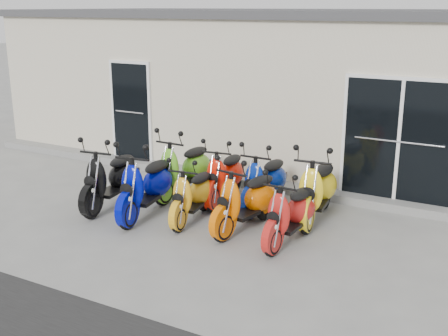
{
  "coord_description": "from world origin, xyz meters",
  "views": [
    {
      "loc": [
        4.49,
        -7.57,
        3.46
      ],
      "look_at": [
        0.0,
        0.6,
        0.75
      ],
      "focal_mm": 45.0,
      "sensor_mm": 36.0,
      "label": 1
    }
  ],
  "objects_px": {
    "scooter_front_black": "(110,170)",
    "scooter_back_yellow": "(318,181)",
    "scooter_back_green": "(184,161)",
    "scooter_front_red": "(291,205)",
    "scooter_back_red": "(225,168)",
    "scooter_front_orange_b": "(246,192)",
    "scooter_front_orange_a": "(193,187)",
    "scooter_front_blue": "(146,177)",
    "scooter_back_blue": "(265,174)"
  },
  "relations": [
    {
      "from": "scooter_back_green",
      "to": "scooter_back_blue",
      "type": "height_order",
      "value": "scooter_back_green"
    },
    {
      "from": "scooter_front_orange_b",
      "to": "scooter_back_green",
      "type": "bearing_deg",
      "value": 160.73
    },
    {
      "from": "scooter_front_blue",
      "to": "scooter_back_green",
      "type": "bearing_deg",
      "value": 82.99
    },
    {
      "from": "scooter_front_orange_b",
      "to": "scooter_back_yellow",
      "type": "xyz_separation_m",
      "value": [
        0.84,
        0.94,
        0.05
      ]
    },
    {
      "from": "scooter_front_orange_a",
      "to": "scooter_front_orange_b",
      "type": "bearing_deg",
      "value": -3.05
    },
    {
      "from": "scooter_front_black",
      "to": "scooter_front_orange_a",
      "type": "relative_size",
      "value": 1.16
    },
    {
      "from": "scooter_front_black",
      "to": "scooter_back_green",
      "type": "height_order",
      "value": "scooter_back_green"
    },
    {
      "from": "scooter_front_black",
      "to": "scooter_front_red",
      "type": "xyz_separation_m",
      "value": [
        3.38,
        0.06,
        -0.07
      ]
    },
    {
      "from": "scooter_front_red",
      "to": "scooter_back_blue",
      "type": "bearing_deg",
      "value": 133.36
    },
    {
      "from": "scooter_front_orange_a",
      "to": "scooter_front_orange_b",
      "type": "height_order",
      "value": "scooter_front_orange_b"
    },
    {
      "from": "scooter_front_black",
      "to": "scooter_front_orange_b",
      "type": "distance_m",
      "value": 2.58
    },
    {
      "from": "scooter_back_yellow",
      "to": "scooter_back_green",
      "type": "bearing_deg",
      "value": 173.79
    },
    {
      "from": "scooter_front_orange_b",
      "to": "scooter_front_orange_a",
      "type": "bearing_deg",
      "value": -167.13
    },
    {
      "from": "scooter_front_orange_a",
      "to": "scooter_front_orange_b",
      "type": "distance_m",
      "value": 0.96
    },
    {
      "from": "scooter_back_green",
      "to": "scooter_back_yellow",
      "type": "distance_m",
      "value": 2.63
    },
    {
      "from": "scooter_front_blue",
      "to": "scooter_back_blue",
      "type": "height_order",
      "value": "scooter_front_blue"
    },
    {
      "from": "scooter_front_blue",
      "to": "scooter_back_yellow",
      "type": "distance_m",
      "value": 2.86
    },
    {
      "from": "scooter_front_blue",
      "to": "scooter_front_orange_a",
      "type": "distance_m",
      "value": 0.83
    },
    {
      "from": "scooter_front_orange_a",
      "to": "scooter_front_blue",
      "type": "bearing_deg",
      "value": -173.74
    },
    {
      "from": "scooter_front_orange_a",
      "to": "scooter_front_orange_b",
      "type": "xyz_separation_m",
      "value": [
        0.96,
        0.07,
        0.06
      ]
    },
    {
      "from": "scooter_front_red",
      "to": "scooter_back_green",
      "type": "xyz_separation_m",
      "value": [
        -2.59,
        1.09,
        0.07
      ]
    },
    {
      "from": "scooter_back_green",
      "to": "scooter_back_red",
      "type": "height_order",
      "value": "scooter_back_green"
    },
    {
      "from": "scooter_front_orange_b",
      "to": "scooter_back_green",
      "type": "height_order",
      "value": "scooter_back_green"
    },
    {
      "from": "scooter_back_green",
      "to": "scooter_back_blue",
      "type": "relative_size",
      "value": 1.06
    },
    {
      "from": "scooter_front_orange_a",
      "to": "scooter_back_green",
      "type": "height_order",
      "value": "scooter_back_green"
    },
    {
      "from": "scooter_front_orange_a",
      "to": "scooter_back_red",
      "type": "height_order",
      "value": "scooter_back_red"
    },
    {
      "from": "scooter_front_black",
      "to": "scooter_back_red",
      "type": "relative_size",
      "value": 1.08
    },
    {
      "from": "scooter_back_yellow",
      "to": "scooter_back_red",
      "type": "bearing_deg",
      "value": 171.28
    },
    {
      "from": "scooter_front_red",
      "to": "scooter_front_blue",
      "type": "bearing_deg",
      "value": -173.73
    },
    {
      "from": "scooter_front_black",
      "to": "scooter_back_yellow",
      "type": "relative_size",
      "value": 0.98
    },
    {
      "from": "scooter_front_red",
      "to": "scooter_back_yellow",
      "type": "relative_size",
      "value": 0.88
    },
    {
      "from": "scooter_front_black",
      "to": "scooter_back_blue",
      "type": "distance_m",
      "value": 2.71
    },
    {
      "from": "scooter_back_blue",
      "to": "scooter_back_red",
      "type": "bearing_deg",
      "value": 178.16
    },
    {
      "from": "scooter_front_orange_a",
      "to": "scooter_back_red",
      "type": "relative_size",
      "value": 0.93
    },
    {
      "from": "scooter_front_blue",
      "to": "scooter_back_yellow",
      "type": "xyz_separation_m",
      "value": [
        2.6,
        1.2,
        -0.0
      ]
    },
    {
      "from": "scooter_front_black",
      "to": "scooter_back_red",
      "type": "height_order",
      "value": "scooter_front_black"
    },
    {
      "from": "scooter_front_orange_a",
      "to": "scooter_back_blue",
      "type": "xyz_separation_m",
      "value": [
        0.81,
        1.08,
        0.06
      ]
    },
    {
      "from": "scooter_front_red",
      "to": "scooter_back_green",
      "type": "relative_size",
      "value": 0.9
    },
    {
      "from": "scooter_back_green",
      "to": "scooter_back_red",
      "type": "distance_m",
      "value": 0.84
    },
    {
      "from": "scooter_back_red",
      "to": "scooter_back_blue",
      "type": "distance_m",
      "value": 0.81
    },
    {
      "from": "scooter_front_red",
      "to": "scooter_back_blue",
      "type": "relative_size",
      "value": 0.95
    },
    {
      "from": "scooter_front_orange_a",
      "to": "scooter_front_red",
      "type": "xyz_separation_m",
      "value": [
        1.76,
        -0.07,
        0.03
      ]
    },
    {
      "from": "scooter_front_orange_a",
      "to": "scooter_back_blue",
      "type": "distance_m",
      "value": 1.35
    },
    {
      "from": "scooter_front_red",
      "to": "scooter_back_blue",
      "type": "height_order",
      "value": "scooter_back_blue"
    },
    {
      "from": "scooter_front_black",
      "to": "scooter_front_blue",
      "type": "xyz_separation_m",
      "value": [
        0.81,
        -0.06,
        0.02
      ]
    },
    {
      "from": "scooter_front_red",
      "to": "scooter_back_yellow",
      "type": "bearing_deg",
      "value": 91.72
    },
    {
      "from": "scooter_back_green",
      "to": "scooter_front_red",
      "type": "bearing_deg",
      "value": -20.56
    },
    {
      "from": "scooter_front_orange_a",
      "to": "scooter_back_red",
      "type": "bearing_deg",
      "value": 82.81
    },
    {
      "from": "scooter_front_blue",
      "to": "scooter_front_orange_b",
      "type": "bearing_deg",
      "value": -0.11
    },
    {
      "from": "scooter_front_orange_b",
      "to": "scooter_back_red",
      "type": "bearing_deg",
      "value": 141.65
    }
  ]
}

